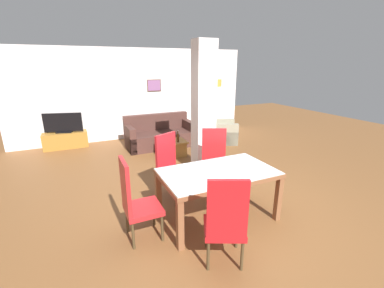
{
  "coord_description": "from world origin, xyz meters",
  "views": [
    {
      "loc": [
        -1.78,
        -2.96,
        2.25
      ],
      "look_at": [
        0.0,
        0.91,
        0.91
      ],
      "focal_mm": 24.0,
      "sensor_mm": 36.0,
      "label": 1
    }
  ],
  "objects_px": {
    "tv_screen": "(63,123)",
    "armchair": "(220,133)",
    "dining_chair_far_left": "(171,166)",
    "dining_chair_far_right": "(214,159)",
    "coffee_table": "(172,148)",
    "bottle": "(178,138)",
    "tv_stand": "(66,140)",
    "dining_table": "(218,180)",
    "dining_chair_head_left": "(135,200)",
    "floor_lamp": "(216,88)",
    "dining_chair_near_left": "(225,221)",
    "sofa": "(160,136)"
  },
  "relations": [
    {
      "from": "coffee_table",
      "to": "bottle",
      "type": "distance_m",
      "value": 0.35
    },
    {
      "from": "dining_chair_near_left",
      "to": "sofa",
      "type": "height_order",
      "value": "dining_chair_near_left"
    },
    {
      "from": "bottle",
      "to": "tv_screen",
      "type": "height_order",
      "value": "tv_screen"
    },
    {
      "from": "dining_chair_near_left",
      "to": "floor_lamp",
      "type": "bearing_deg",
      "value": 86.72
    },
    {
      "from": "dining_chair_far_left",
      "to": "floor_lamp",
      "type": "height_order",
      "value": "floor_lamp"
    },
    {
      "from": "tv_stand",
      "to": "dining_chair_head_left",
      "type": "bearing_deg",
      "value": -79.2
    },
    {
      "from": "coffee_table",
      "to": "armchair",
      "type": "bearing_deg",
      "value": 17.3
    },
    {
      "from": "bottle",
      "to": "tv_stand",
      "type": "xyz_separation_m",
      "value": [
        -2.57,
        1.98,
        -0.28
      ]
    },
    {
      "from": "dining_chair_far_left",
      "to": "tv_stand",
      "type": "relative_size",
      "value": 1.0
    },
    {
      "from": "dining_chair_near_left",
      "to": "coffee_table",
      "type": "bearing_deg",
      "value": 103.72
    },
    {
      "from": "tv_stand",
      "to": "coffee_table",
      "type": "bearing_deg",
      "value": -36.96
    },
    {
      "from": "dining_chair_far_left",
      "to": "tv_stand",
      "type": "bearing_deg",
      "value": -91.29
    },
    {
      "from": "dining_chair_far_left",
      "to": "sofa",
      "type": "distance_m",
      "value": 3.0
    },
    {
      "from": "dining_table",
      "to": "floor_lamp",
      "type": "bearing_deg",
      "value": 60.9
    },
    {
      "from": "bottle",
      "to": "tv_screen",
      "type": "xyz_separation_m",
      "value": [
        -2.57,
        1.98,
        0.2
      ]
    },
    {
      "from": "bottle",
      "to": "tv_screen",
      "type": "distance_m",
      "value": 3.25
    },
    {
      "from": "dining_chair_far_left",
      "to": "tv_screen",
      "type": "xyz_separation_m",
      "value": [
        -1.7,
        3.82,
        0.12
      ]
    },
    {
      "from": "tv_screen",
      "to": "armchair",
      "type": "bearing_deg",
      "value": 177.26
    },
    {
      "from": "dining_chair_near_left",
      "to": "tv_screen",
      "type": "bearing_deg",
      "value": 132.15
    },
    {
      "from": "coffee_table",
      "to": "tv_stand",
      "type": "bearing_deg",
      "value": 143.04
    },
    {
      "from": "dining_chair_far_left",
      "to": "dining_chair_far_right",
      "type": "bearing_deg",
      "value": 152.99
    },
    {
      "from": "dining_chair_far_left",
      "to": "tv_screen",
      "type": "distance_m",
      "value": 4.18
    },
    {
      "from": "dining_table",
      "to": "dining_chair_near_left",
      "type": "xyz_separation_m",
      "value": [
        -0.42,
        -0.88,
        -0.03
      ]
    },
    {
      "from": "dining_chair_far_right",
      "to": "bottle",
      "type": "bearing_deg",
      "value": -64.93
    },
    {
      "from": "dining_table",
      "to": "coffee_table",
      "type": "relative_size",
      "value": 2.4
    },
    {
      "from": "dining_chair_near_left",
      "to": "armchair",
      "type": "xyz_separation_m",
      "value": [
        2.48,
        4.27,
        -0.3
      ]
    },
    {
      "from": "dining_table",
      "to": "sofa",
      "type": "xyz_separation_m",
      "value": [
        0.32,
        3.78,
        -0.31
      ]
    },
    {
      "from": "floor_lamp",
      "to": "dining_chair_far_right",
      "type": "bearing_deg",
      "value": -119.82
    },
    {
      "from": "dining_table",
      "to": "armchair",
      "type": "relative_size",
      "value": 1.51
    },
    {
      "from": "dining_chair_far_left",
      "to": "dining_chair_far_right",
      "type": "relative_size",
      "value": 1.0
    },
    {
      "from": "dining_chair_near_left",
      "to": "tv_screen",
      "type": "height_order",
      "value": "dining_chair_near_left"
    },
    {
      "from": "sofa",
      "to": "tv_stand",
      "type": "relative_size",
      "value": 1.64
    },
    {
      "from": "dining_table",
      "to": "dining_chair_far_right",
      "type": "xyz_separation_m",
      "value": [
        0.42,
        0.85,
        -0.03
      ]
    },
    {
      "from": "dining_chair_far_right",
      "to": "dining_chair_head_left",
      "type": "bearing_deg",
      "value": 53.52
    },
    {
      "from": "dining_table",
      "to": "tv_stand",
      "type": "height_order",
      "value": "dining_table"
    },
    {
      "from": "coffee_table",
      "to": "tv_stand",
      "type": "xyz_separation_m",
      "value": [
        -2.46,
        1.85,
        0.02
      ]
    },
    {
      "from": "dining_chair_far_right",
      "to": "armchair",
      "type": "bearing_deg",
      "value": -97.03
    },
    {
      "from": "armchair",
      "to": "tv_stand",
      "type": "bearing_deg",
      "value": -84.19
    },
    {
      "from": "dining_chair_far_left",
      "to": "coffee_table",
      "type": "height_order",
      "value": "dining_chair_far_left"
    },
    {
      "from": "tv_stand",
      "to": "dining_chair_far_right",
      "type": "bearing_deg",
      "value": -56.6
    },
    {
      "from": "dining_chair_near_left",
      "to": "dining_chair_far_right",
      "type": "height_order",
      "value": "same"
    },
    {
      "from": "dining_chair_near_left",
      "to": "tv_stand",
      "type": "bearing_deg",
      "value": 132.15
    },
    {
      "from": "tv_screen",
      "to": "dining_chair_far_right",
      "type": "bearing_deg",
      "value": 138.12
    },
    {
      "from": "dining_table",
      "to": "coffee_table",
      "type": "distance_m",
      "value": 2.9
    },
    {
      "from": "armchair",
      "to": "tv_screen",
      "type": "distance_m",
      "value": 4.4
    },
    {
      "from": "bottle",
      "to": "coffee_table",
      "type": "bearing_deg",
      "value": 128.82
    },
    {
      "from": "dining_chair_far_left",
      "to": "sofa",
      "type": "relative_size",
      "value": 0.61
    },
    {
      "from": "sofa",
      "to": "armchair",
      "type": "distance_m",
      "value": 1.79
    },
    {
      "from": "dining_chair_near_left",
      "to": "dining_chair_far_right",
      "type": "bearing_deg",
      "value": 89.59
    },
    {
      "from": "dining_table",
      "to": "dining_chair_near_left",
      "type": "bearing_deg",
      "value": -115.18
    }
  ]
}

